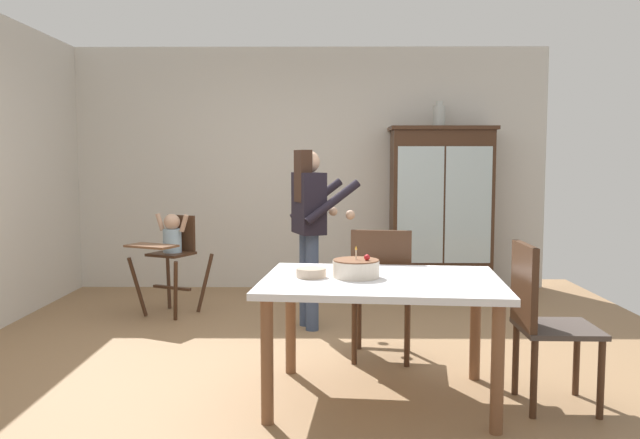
{
  "coord_description": "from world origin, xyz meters",
  "views": [
    {
      "loc": [
        0.19,
        -4.65,
        1.43
      ],
      "look_at": [
        0.14,
        0.7,
        0.95
      ],
      "focal_mm": 36.12,
      "sensor_mm": 36.0,
      "label": 1
    }
  ],
  "objects_px": {
    "dining_chair_far_side": "(382,285)",
    "china_cabinet": "(441,209)",
    "adult_person": "(310,216)",
    "birthday_cake": "(356,268)",
    "high_chair_with_toddler": "(171,245)",
    "ceramic_vase": "(439,115)",
    "dining_table": "(381,293)",
    "dining_chair_right_end": "(540,313)",
    "serving_bowl": "(311,273)"
  },
  "relations": [
    {
      "from": "dining_chair_far_side",
      "to": "china_cabinet",
      "type": "bearing_deg",
      "value": -100.83
    },
    {
      "from": "adult_person",
      "to": "birthday_cake",
      "type": "bearing_deg",
      "value": 170.59
    },
    {
      "from": "china_cabinet",
      "to": "high_chair_with_toddler",
      "type": "distance_m",
      "value": 2.92
    },
    {
      "from": "ceramic_vase",
      "to": "dining_table",
      "type": "distance_m",
      "value": 3.6
    },
    {
      "from": "dining_chair_right_end",
      "to": "dining_chair_far_side",
      "type": "bearing_deg",
      "value": 46.89
    },
    {
      "from": "dining_chair_right_end",
      "to": "china_cabinet",
      "type": "bearing_deg",
      "value": 1.01
    },
    {
      "from": "adult_person",
      "to": "dining_table",
      "type": "relative_size",
      "value": 1.02
    },
    {
      "from": "china_cabinet",
      "to": "dining_chair_right_end",
      "type": "distance_m",
      "value": 3.35
    },
    {
      "from": "serving_bowl",
      "to": "adult_person",
      "type": "bearing_deg",
      "value": 91.68
    },
    {
      "from": "dining_table",
      "to": "dining_chair_right_end",
      "type": "distance_m",
      "value": 0.93
    },
    {
      "from": "high_chair_with_toddler",
      "to": "dining_chair_far_side",
      "type": "relative_size",
      "value": 0.99
    },
    {
      "from": "adult_person",
      "to": "birthday_cake",
      "type": "distance_m",
      "value": 1.69
    },
    {
      "from": "adult_person",
      "to": "dining_table",
      "type": "xyz_separation_m",
      "value": [
        0.47,
        -1.68,
        -0.32
      ]
    },
    {
      "from": "serving_bowl",
      "to": "dining_chair_far_side",
      "type": "distance_m",
      "value": 0.88
    },
    {
      "from": "ceramic_vase",
      "to": "dining_chair_far_side",
      "type": "bearing_deg",
      "value": -108.3
    },
    {
      "from": "birthday_cake",
      "to": "serving_bowl",
      "type": "relative_size",
      "value": 1.56
    },
    {
      "from": "adult_person",
      "to": "dining_chair_right_end",
      "type": "distance_m",
      "value": 2.29
    },
    {
      "from": "adult_person",
      "to": "birthday_cake",
      "type": "xyz_separation_m",
      "value": [
        0.32,
        -1.65,
        -0.17
      ]
    },
    {
      "from": "dining_table",
      "to": "serving_bowl",
      "type": "height_order",
      "value": "serving_bowl"
    },
    {
      "from": "adult_person",
      "to": "dining_chair_right_end",
      "type": "height_order",
      "value": "adult_person"
    },
    {
      "from": "birthday_cake",
      "to": "dining_table",
      "type": "bearing_deg",
      "value": -13.67
    },
    {
      "from": "birthday_cake",
      "to": "ceramic_vase",
      "type": "bearing_deg",
      "value": 71.94
    },
    {
      "from": "ceramic_vase",
      "to": "dining_chair_right_end",
      "type": "xyz_separation_m",
      "value": [
        0.02,
        -3.34,
        -1.37
      ]
    },
    {
      "from": "ceramic_vase",
      "to": "dining_chair_right_end",
      "type": "relative_size",
      "value": 0.28
    },
    {
      "from": "dining_table",
      "to": "birthday_cake",
      "type": "height_order",
      "value": "birthday_cake"
    },
    {
      "from": "ceramic_vase",
      "to": "dining_chair_far_side",
      "type": "xyz_separation_m",
      "value": [
        -0.83,
        -2.51,
        -1.37
      ]
    },
    {
      "from": "high_chair_with_toddler",
      "to": "dining_chair_far_side",
      "type": "height_order",
      "value": "dining_chair_far_side"
    },
    {
      "from": "adult_person",
      "to": "dining_chair_far_side",
      "type": "distance_m",
      "value": 1.16
    },
    {
      "from": "high_chair_with_toddler",
      "to": "adult_person",
      "type": "bearing_deg",
      "value": 5.21
    },
    {
      "from": "birthday_cake",
      "to": "dining_chair_right_end",
      "type": "distance_m",
      "value": 1.1
    },
    {
      "from": "dining_chair_right_end",
      "to": "dining_table",
      "type": "bearing_deg",
      "value": 85.23
    },
    {
      "from": "ceramic_vase",
      "to": "high_chair_with_toddler",
      "type": "distance_m",
      "value": 3.15
    },
    {
      "from": "serving_bowl",
      "to": "dining_chair_right_end",
      "type": "height_order",
      "value": "dining_chair_right_end"
    },
    {
      "from": "ceramic_vase",
      "to": "serving_bowl",
      "type": "xyz_separation_m",
      "value": [
        -1.32,
        -3.2,
        -1.16
      ]
    },
    {
      "from": "china_cabinet",
      "to": "ceramic_vase",
      "type": "relative_size",
      "value": 6.7
    },
    {
      "from": "adult_person",
      "to": "ceramic_vase",
      "type": "bearing_deg",
      "value": -61.52
    },
    {
      "from": "serving_bowl",
      "to": "dining_chair_far_side",
      "type": "height_order",
      "value": "dining_chair_far_side"
    },
    {
      "from": "serving_bowl",
      "to": "dining_table",
      "type": "bearing_deg",
      "value": -5.16
    },
    {
      "from": "ceramic_vase",
      "to": "adult_person",
      "type": "bearing_deg",
      "value": -131.16
    },
    {
      "from": "serving_bowl",
      "to": "high_chair_with_toddler",
      "type": "bearing_deg",
      "value": 122.43
    },
    {
      "from": "adult_person",
      "to": "dining_table",
      "type": "distance_m",
      "value": 1.78
    },
    {
      "from": "ceramic_vase",
      "to": "birthday_cake",
      "type": "relative_size",
      "value": 0.96
    },
    {
      "from": "china_cabinet",
      "to": "dining_chair_far_side",
      "type": "xyz_separation_m",
      "value": [
        -0.86,
        -2.5,
        -0.35
      ]
    },
    {
      "from": "birthday_cake",
      "to": "dining_chair_far_side",
      "type": "height_order",
      "value": "dining_chair_far_side"
    },
    {
      "from": "serving_bowl",
      "to": "dining_chair_right_end",
      "type": "relative_size",
      "value": 0.19
    },
    {
      "from": "serving_bowl",
      "to": "birthday_cake",
      "type": "bearing_deg",
      "value": -0.3
    },
    {
      "from": "china_cabinet",
      "to": "adult_person",
      "type": "distance_m",
      "value": 2.09
    },
    {
      "from": "dining_chair_right_end",
      "to": "adult_person",
      "type": "bearing_deg",
      "value": 39.1
    },
    {
      "from": "china_cabinet",
      "to": "dining_chair_far_side",
      "type": "height_order",
      "value": "china_cabinet"
    },
    {
      "from": "high_chair_with_toddler",
      "to": "birthday_cake",
      "type": "xyz_separation_m",
      "value": [
        1.62,
        -2.13,
        0.14
      ]
    }
  ]
}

